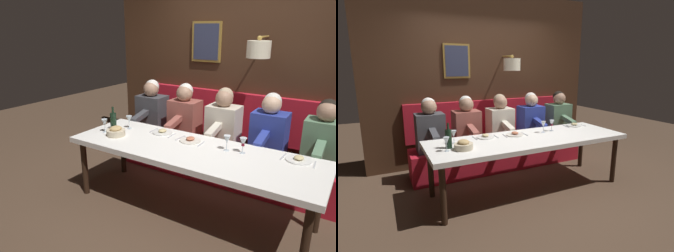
% 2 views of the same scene
% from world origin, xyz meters
% --- Properties ---
extents(ground_plane, '(12.00, 12.00, 0.00)m').
position_xyz_m(ground_plane, '(0.00, 0.00, 0.00)').
color(ground_plane, '#4C3828').
extents(dining_table, '(0.90, 2.69, 0.74)m').
position_xyz_m(dining_table, '(0.00, 0.00, 0.68)').
color(dining_table, white).
rests_on(dining_table, ground_plane).
extents(banquette_bench, '(0.52, 2.89, 0.45)m').
position_xyz_m(banquette_bench, '(0.89, 0.00, 0.23)').
color(banquette_bench, red).
rests_on(banquette_bench, ground_plane).
extents(back_wall_panel, '(0.59, 4.09, 2.90)m').
position_xyz_m(back_wall_panel, '(1.46, 0.00, 1.37)').
color(back_wall_panel, '#422819').
rests_on(back_wall_panel, ground_plane).
extents(diner_nearest, '(0.60, 0.40, 0.79)m').
position_xyz_m(diner_nearest, '(0.88, -1.15, 0.82)').
color(diner_nearest, '#567A5B').
rests_on(diner_nearest, banquette_bench).
extents(diner_near, '(0.60, 0.40, 0.79)m').
position_xyz_m(diner_near, '(0.88, -0.57, 0.82)').
color(diner_near, '#283893').
rests_on(diner_near, banquette_bench).
extents(diner_middle, '(0.60, 0.40, 0.79)m').
position_xyz_m(diner_middle, '(0.88, 0.01, 0.82)').
color(diner_middle, beige).
rests_on(diner_middle, banquette_bench).
extents(diner_far, '(0.60, 0.40, 0.79)m').
position_xyz_m(diner_far, '(0.88, 0.58, 0.82)').
color(diner_far, '#934C42').
rests_on(diner_far, banquette_bench).
extents(diner_farthest, '(0.60, 0.40, 0.79)m').
position_xyz_m(diner_farthest, '(0.88, 1.13, 0.82)').
color(diner_farthest, '#3D3D42').
rests_on(diner_farthest, banquette_bench).
extents(place_setting_0, '(0.24, 0.32, 0.05)m').
position_xyz_m(place_setting_0, '(0.19, 0.10, 0.75)').
color(place_setting_0, silver).
rests_on(place_setting_0, dining_table).
extents(place_setting_1, '(0.24, 0.32, 0.05)m').
position_xyz_m(place_setting_1, '(0.29, -1.02, 0.75)').
color(place_setting_1, white).
rests_on(place_setting_1, dining_table).
extents(place_setting_2, '(0.24, 0.31, 0.05)m').
position_xyz_m(place_setting_2, '(0.25, 0.52, 0.75)').
color(place_setting_2, silver).
rests_on(place_setting_2, dining_table).
extents(wine_glass_0, '(0.07, 0.07, 0.16)m').
position_xyz_m(wine_glass_0, '(-0.09, 1.12, 0.86)').
color(wine_glass_0, silver).
rests_on(wine_glass_0, dining_table).
extents(wine_glass_1, '(0.07, 0.07, 0.16)m').
position_xyz_m(wine_glass_1, '(0.18, -0.50, 0.86)').
color(wine_glass_1, silver).
rests_on(wine_glass_1, dining_table).
extents(wine_glass_2, '(0.07, 0.07, 0.16)m').
position_xyz_m(wine_glass_2, '(0.15, -0.34, 0.86)').
color(wine_glass_2, silver).
rests_on(wine_glass_2, dining_table).
extents(wine_glass_3, '(0.07, 0.07, 0.16)m').
position_xyz_m(wine_glass_3, '(0.18, 0.97, 0.86)').
color(wine_glass_3, silver).
rests_on(wine_glass_3, dining_table).
extents(wine_bottle, '(0.08, 0.08, 0.30)m').
position_xyz_m(wine_bottle, '(0.01, 1.07, 0.86)').
color(wine_bottle, black).
rests_on(wine_bottle, dining_table).
extents(bread_bowl, '(0.22, 0.22, 0.12)m').
position_xyz_m(bread_bowl, '(-0.11, 0.93, 0.79)').
color(bread_bowl, beige).
rests_on(bread_bowl, dining_table).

